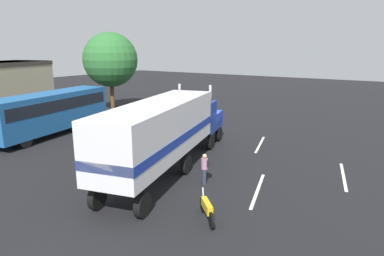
{
  "coord_description": "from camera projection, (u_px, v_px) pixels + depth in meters",
  "views": [
    {
      "loc": [
        -20.74,
        -12.24,
        6.91
      ],
      "look_at": [
        -2.22,
        -0.13,
        1.6
      ],
      "focal_mm": 31.33,
      "sensor_mm": 36.0,
      "label": 1
    }
  ],
  "objects": [
    {
      "name": "ground_plane",
      "position": [
        207.0,
        143.0,
        25.01
      ],
      "size": [
        120.0,
        120.0,
        0.0
      ],
      "primitive_type": "plane",
      "color": "black"
    },
    {
      "name": "lane_stripe_near",
      "position": [
        260.0,
        144.0,
        24.58
      ],
      "size": [
        4.3,
        1.24,
        0.01
      ],
      "primitive_type": "cube",
      "rotation": [
        0.0,
        0.0,
        0.25
      ],
      "color": "silver",
      "rests_on": "ground_plane"
    },
    {
      "name": "lane_stripe_mid",
      "position": [
        258.0,
        190.0,
        16.67
      ],
      "size": [
        4.3,
        1.24,
        0.01
      ],
      "primitive_type": "cube",
      "rotation": [
        0.0,
        0.0,
        0.25
      ],
      "color": "silver",
      "rests_on": "ground_plane"
    },
    {
      "name": "lane_stripe_far",
      "position": [
        343.0,
        176.0,
        18.48
      ],
      "size": [
        4.32,
        1.14,
        0.01
      ],
      "primitive_type": "cube",
      "rotation": [
        0.0,
        0.0,
        0.22
      ],
      "color": "silver",
      "rests_on": "ground_plane"
    },
    {
      "name": "semi_truck",
      "position": [
        168.0,
        128.0,
        18.74
      ],
      "size": [
        14.33,
        5.95,
        4.5
      ],
      "color": "#193399",
      "rests_on": "ground_plane"
    },
    {
      "name": "person_bystander",
      "position": [
        205.0,
        168.0,
        17.26
      ],
      "size": [
        0.42,
        0.48,
        1.63
      ],
      "color": "#2D3347",
      "rests_on": "ground_plane"
    },
    {
      "name": "parked_bus",
      "position": [
        51.0,
        109.0,
        26.99
      ],
      "size": [
        11.28,
        4.57,
        3.4
      ],
      "color": "#1E5999",
      "rests_on": "ground_plane"
    },
    {
      "name": "motorcycle",
      "position": [
        207.0,
        209.0,
        13.73
      ],
      "size": [
        1.56,
        1.56,
        1.12
      ],
      "color": "black",
      "rests_on": "ground_plane"
    },
    {
      "name": "tree_center",
      "position": [
        110.0,
        60.0,
        36.4
      ],
      "size": [
        5.89,
        5.89,
        8.59
      ],
      "color": "brown",
      "rests_on": "ground_plane"
    }
  ]
}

